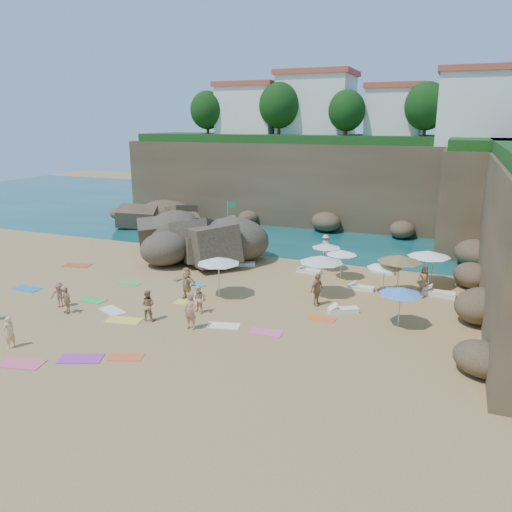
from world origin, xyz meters
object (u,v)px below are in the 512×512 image
at_px(parasol_1, 326,246).
at_px(person_stand_1, 148,305).
at_px(parasol_2, 428,254).
at_px(person_stand_4, 424,278).
at_px(person_stand_5, 231,249).
at_px(parasol_0, 229,237).
at_px(person_stand_3, 317,290).
at_px(person_stand_2, 325,244).
at_px(lounger_0, 243,264).
at_px(person_stand_6, 9,332).
at_px(rock_outcrop, 188,260).
at_px(flag_pole, 229,217).

distance_m(parasol_1, person_stand_1, 14.02).
xyz_separation_m(parasol_2, person_stand_4, (-0.09, -0.52, -1.43)).
bearing_deg(person_stand_5, parasol_0, -62.88).
relative_size(parasol_1, person_stand_5, 1.04).
relative_size(parasol_0, person_stand_1, 1.39).
xyz_separation_m(person_stand_3, person_stand_4, (5.44, 5.04, -0.17)).
height_order(parasol_2, person_stand_1, parasol_2).
bearing_deg(person_stand_2, lounger_0, 57.99).
bearing_deg(lounger_0, person_stand_6, -124.31).
xyz_separation_m(rock_outcrop, flag_pole, (0.84, 5.56, 2.36)).
relative_size(rock_outcrop, person_stand_5, 4.39).
height_order(parasol_0, person_stand_1, parasol_0).
bearing_deg(person_stand_6, flag_pole, -179.30).
xyz_separation_m(parasol_0, lounger_0, (1.14, -0.13, -1.89)).
relative_size(parasol_0, person_stand_2, 1.50).
xyz_separation_m(parasol_2, person_stand_6, (-17.17, -16.16, -1.43)).
bearing_deg(person_stand_6, parasol_1, 152.80).
relative_size(person_stand_2, person_stand_6, 1.03).
distance_m(rock_outcrop, parasol_2, 17.16).
relative_size(flag_pole, person_stand_4, 2.43).
relative_size(parasol_2, lounger_0, 1.47).
xyz_separation_m(parasol_1, parasol_2, (6.80, -1.45, 0.44)).
relative_size(parasol_0, lounger_0, 1.35).
bearing_deg(person_stand_6, person_stand_1, 145.04).
relative_size(parasol_2, person_stand_4, 1.66).
bearing_deg(person_stand_2, parasol_0, 51.05).
relative_size(flag_pole, person_stand_6, 2.43).
distance_m(parasol_1, person_stand_3, 7.17).
bearing_deg(parasol_1, rock_outcrop, -172.49).
relative_size(flag_pole, parasol_0, 1.58).
xyz_separation_m(person_stand_1, person_stand_3, (7.60, 5.47, 0.09)).
distance_m(lounger_0, person_stand_6, 16.99).
relative_size(flag_pole, person_stand_2, 2.37).
bearing_deg(lounger_0, person_stand_1, -111.43).
height_order(person_stand_4, person_stand_5, person_stand_5).
bearing_deg(person_stand_4, person_stand_5, -162.99).
bearing_deg(flag_pole, parasol_1, -24.19).
height_order(parasol_2, person_stand_4, parasol_2).
relative_size(flag_pole, lounger_0, 2.14).
xyz_separation_m(rock_outcrop, parasol_2, (17.02, -0.10, 2.19)).
distance_m(parasol_0, person_stand_3, 10.14).
bearing_deg(lounger_0, rock_outcrop, 162.53).
bearing_deg(lounger_0, person_stand_4, -21.84).
height_order(parasol_1, lounger_0, parasol_1).
relative_size(flag_pole, parasol_2, 1.46).
relative_size(rock_outcrop, person_stand_6, 5.60).
bearing_deg(parasol_0, parasol_1, 9.25).
height_order(flag_pole, person_stand_4, flag_pole).
xyz_separation_m(rock_outcrop, person_stand_3, (11.49, -5.66, 0.93)).
xyz_separation_m(person_stand_1, person_stand_2, (5.25, 16.62, -0.06)).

